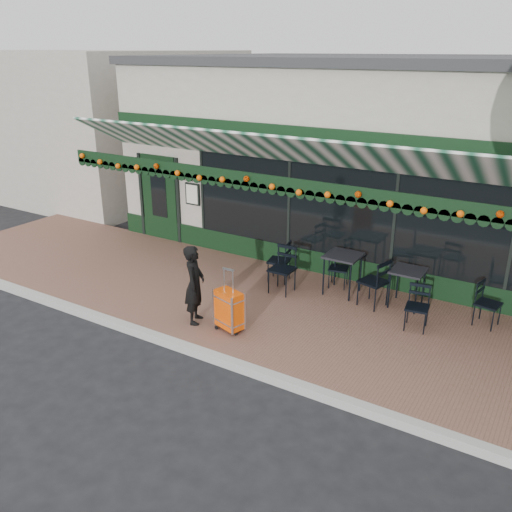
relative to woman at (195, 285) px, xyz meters
The scene contains 15 objects.
ground 1.60m from the woman, 30.67° to the right, with size 80.00×80.00×0.00m, color black.
sidewalk 1.93m from the woman, 49.00° to the left, with size 18.00×4.00×0.15m, color brown.
curb 1.60m from the woman, 33.54° to the right, with size 18.00×0.16×0.15m, color #9E9E99.
restaurant_building 7.38m from the woman, 80.89° to the left, with size 12.00×9.60×4.50m.
neighbor_building_left 14.01m from the woman, 148.30° to the left, with size 12.00×8.00×4.80m, color #ADA498.
woman is the anchor object (origin of this frame).
suitcase 0.79m from the woman, ahead, with size 0.57×0.42×1.17m.
cafe_table_a 4.08m from the woman, 40.64° to the left, with size 0.62×0.62×0.76m.
cafe_table_b 3.13m from the woman, 55.15° to the left, with size 0.68×0.68×0.84m.
chair_a_left 3.45m from the woman, 42.76° to the left, with size 0.49×0.49×0.98m, color black, non-canonical shape.
chair_a_right 5.30m from the woman, 29.93° to the left, with size 0.42×0.42×0.83m, color black, non-canonical shape.
chair_a_front 4.00m from the woman, 27.48° to the left, with size 0.41×0.41×0.82m, color black, non-canonical shape.
chair_b_left 2.48m from the woman, 81.02° to the left, with size 0.45×0.45×0.91m, color black, non-canonical shape.
chair_b_right 3.27m from the woman, 60.53° to the left, with size 0.40×0.40×0.80m, color black, non-canonical shape.
chair_b_front 2.11m from the woman, 69.85° to the left, with size 0.49×0.49×0.98m, color black, non-canonical shape.
Camera 1 is at (4.47, -6.34, 4.87)m, focal length 38.00 mm.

